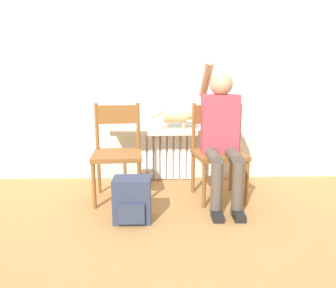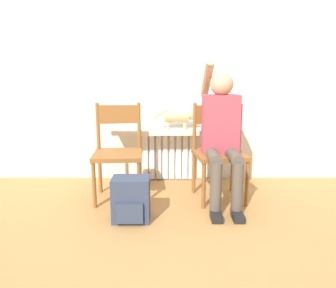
% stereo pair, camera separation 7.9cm
% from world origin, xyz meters
% --- Properties ---
extents(ground_plane, '(12.00, 12.00, 0.00)m').
position_xyz_m(ground_plane, '(0.00, 0.00, 0.00)').
color(ground_plane, '#B27F47').
extents(wall_with_window, '(7.00, 0.06, 2.70)m').
position_xyz_m(wall_with_window, '(0.00, 1.23, 1.35)').
color(wall_with_window, silver).
rests_on(wall_with_window, ground_plane).
extents(radiator, '(0.61, 0.08, 0.56)m').
position_xyz_m(radiator, '(-0.00, 1.15, 0.28)').
color(radiator, white).
rests_on(radiator, ground_plane).
extents(windowsill, '(1.21, 0.31, 0.05)m').
position_xyz_m(windowsill, '(0.00, 1.05, 0.58)').
color(windowsill, silver).
rests_on(windowsill, radiator).
extents(window_glass, '(1.17, 0.01, 1.00)m').
position_xyz_m(window_glass, '(0.00, 1.20, 1.11)').
color(window_glass, white).
rests_on(window_glass, windowsill).
extents(chair_left, '(0.49, 0.49, 0.92)m').
position_xyz_m(chair_left, '(-0.49, 0.56, 0.48)').
color(chair_left, brown).
rests_on(chair_left, ground_plane).
extents(chair_right, '(0.52, 0.52, 0.92)m').
position_xyz_m(chair_right, '(0.48, 0.56, 0.48)').
color(chair_right, brown).
rests_on(chair_right, ground_plane).
extents(person, '(0.36, 0.97, 1.34)m').
position_xyz_m(person, '(0.49, 0.45, 0.69)').
color(person, brown).
rests_on(person, ground_plane).
extents(cat, '(0.48, 0.11, 0.22)m').
position_xyz_m(cat, '(0.12, 1.02, 0.75)').
color(cat, '#DBB77A').
rests_on(cat, windowsill).
extents(backpack, '(0.31, 0.25, 0.37)m').
position_xyz_m(backpack, '(-0.31, 0.03, 0.18)').
color(backpack, '#333D56').
rests_on(backpack, ground_plane).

